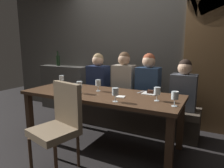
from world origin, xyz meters
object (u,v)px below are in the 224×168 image
object	(u,v)px
dining_table	(101,99)
wine_glass_end_right	(62,78)
diner_redhead	(98,77)
wine_glass_center_back	(157,92)
chair_near_side	(60,121)
diner_bearded	(124,78)
wine_bottle_dark_red	(58,60)
wine_glass_far_right	(79,85)
dessert_plate	(150,93)
fork_on_table	(141,92)
diner_near_end	(184,86)
wine_glass_end_left	(98,83)
wine_glass_far_left	(115,92)
diner_far_end	(148,81)
wine_glass_near_left	(175,96)
espresso_cup	(74,86)
banquette_bench	(122,114)

from	to	relation	value
dining_table	wine_glass_end_right	size ratio (longest dim) A/B	13.41
diner_redhead	wine_glass_center_back	distance (m)	1.46
chair_near_side	diner_bearded	world-z (taller)	diner_bearded
wine_bottle_dark_red	wine_glass_far_right	bearing A→B (deg)	-39.41
chair_near_side	dessert_plate	bearing A→B (deg)	54.14
diner_redhead	wine_glass_center_back	bearing A→B (deg)	-30.31
wine_bottle_dark_red	fork_on_table	size ratio (longest dim) A/B	1.92
diner_near_end	wine_glass_end_left	xyz separation A→B (m)	(-1.08, -0.62, 0.06)
wine_bottle_dark_red	wine_glass_far_right	size ratio (longest dim) A/B	1.99
wine_glass_far_left	diner_far_end	bearing A→B (deg)	85.41
wine_glass_end_right	fork_on_table	distance (m)	1.34
wine_bottle_dark_red	wine_glass_end_left	distance (m)	1.88
wine_glass_near_left	wine_glass_far_right	bearing A→B (deg)	178.69
wine_glass_center_back	espresso_cup	xyz separation A→B (m)	(-1.36, 0.17, -0.09)
wine_glass_end_left	wine_glass_end_right	bearing A→B (deg)	172.32
banquette_bench	wine_glass_end_left	world-z (taller)	wine_glass_end_left
chair_near_side	espresso_cup	world-z (taller)	chair_near_side
wine_glass_far_left	wine_glass_end_left	xyz separation A→B (m)	(-0.47, 0.39, 0.00)
wine_glass_end_left	wine_glass_near_left	size ratio (longest dim) A/B	1.00
dining_table	wine_glass_center_back	distance (m)	0.82
chair_near_side	fork_on_table	bearing A→B (deg)	60.75
diner_far_end	diner_near_end	size ratio (longest dim) A/B	1.10
banquette_bench	diner_near_end	world-z (taller)	diner_near_end
chair_near_side	wine_glass_end_left	bearing A→B (deg)	89.57
wine_glass_far_left	wine_glass_near_left	size ratio (longest dim) A/B	1.00
wine_bottle_dark_red	wine_glass_far_left	bearing A→B (deg)	-33.01
wine_glass_far_right	wine_glass_near_left	size ratio (longest dim) A/B	1.00
diner_near_end	wine_glass_far_right	distance (m)	1.50
wine_glass_near_left	espresso_cup	distance (m)	1.61
dining_table	espresso_cup	xyz separation A→B (m)	(-0.56, 0.13, 0.11)
diner_redhead	diner_far_end	world-z (taller)	diner_far_end
chair_near_side	diner_bearded	size ratio (longest dim) A/B	1.17
dining_table	wine_glass_center_back	world-z (taller)	wine_glass_center_back
fork_on_table	wine_glass_far_right	bearing A→B (deg)	-136.49
banquette_bench	wine_glass_far_right	xyz separation A→B (m)	(-0.25, -0.84, 0.63)
banquette_bench	wine_glass_far_right	size ratio (longest dim) A/B	15.24
diner_far_end	wine_glass_far_left	world-z (taller)	diner_far_end
wine_bottle_dark_red	wine_glass_end_left	size ratio (longest dim) A/B	1.99
diner_near_end	wine_bottle_dark_red	xyz separation A→B (m)	(-2.68, 0.34, 0.27)
wine_glass_center_back	fork_on_table	world-z (taller)	wine_glass_center_back
wine_glass_far_left	wine_glass_center_back	xyz separation A→B (m)	(0.42, 0.26, -0.00)
wine_glass_far_left	espresso_cup	distance (m)	1.03
diner_far_end	wine_glass_center_back	distance (m)	0.81
chair_near_side	diner_near_end	distance (m)	1.81
chair_near_side	diner_redhead	bearing A→B (deg)	104.34
wine_glass_center_back	espresso_cup	bearing A→B (deg)	172.96
wine_bottle_dark_red	wine_glass_far_left	distance (m)	2.48
banquette_bench	chair_near_side	distance (m)	1.46
diner_near_end	wine_glass_near_left	xyz separation A→B (m)	(0.03, -0.88, 0.06)
chair_near_side	diner_far_end	size ratio (longest dim) A/B	1.19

